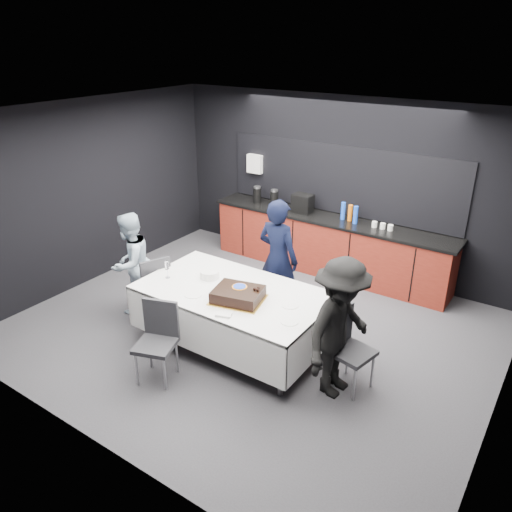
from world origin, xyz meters
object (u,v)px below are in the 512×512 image
at_px(champagne_flute, 167,266).
at_px(person_right, 340,329).
at_px(chair_right, 347,343).
at_px(party_table, 233,300).
at_px(person_left, 131,263).
at_px(chair_near, 158,335).
at_px(chair_left, 154,283).
at_px(person_center, 278,259).
at_px(cake_assembly, 238,295).
at_px(plate_stack, 210,274).

distance_m(champagne_flute, person_right, 2.37).
distance_m(chair_right, person_right, 0.32).
bearing_deg(party_table, person_left, -177.76).
relative_size(party_table, chair_near, 2.51).
height_order(chair_right, chair_near, same).
distance_m(person_left, person_right, 3.19).
xyz_separation_m(chair_left, person_center, (1.33, 1.05, 0.31)).
height_order(champagne_flute, person_left, person_left).
height_order(party_table, champagne_flute, champagne_flute).
distance_m(chair_left, chair_near, 1.31).
distance_m(cake_assembly, chair_near, 1.02).
height_order(person_center, person_right, person_center).
xyz_separation_m(champagne_flute, person_left, (-0.83, 0.13, -0.22)).
distance_m(chair_right, chair_near, 2.11).
bearing_deg(party_table, person_right, -3.53).
xyz_separation_m(chair_near, person_left, (-1.38, 0.90, 0.19)).
bearing_deg(chair_right, chair_near, -150.18).
relative_size(chair_right, person_center, 0.55).
relative_size(cake_assembly, plate_stack, 2.86).
xyz_separation_m(champagne_flute, chair_right, (2.39, 0.28, -0.40)).
distance_m(person_center, person_left, 2.05).
xyz_separation_m(party_table, person_center, (0.04, 0.97, 0.20)).
relative_size(party_table, plate_stack, 9.66).
relative_size(champagne_flute, chair_left, 0.24).
bearing_deg(chair_right, chair_left, -176.87).
xyz_separation_m(champagne_flute, chair_near, (0.56, -0.77, -0.40)).
distance_m(party_table, plate_stack, 0.49).
xyz_separation_m(party_table, plate_stack, (-0.44, 0.10, 0.19)).
xyz_separation_m(party_table, champagne_flute, (-0.89, -0.20, 0.30)).
height_order(cake_assembly, chair_left, cake_assembly).
xyz_separation_m(person_center, person_left, (-1.76, -1.04, -0.12)).
bearing_deg(chair_near, cake_assembly, 56.20).
xyz_separation_m(party_table, chair_near, (-0.34, -0.97, -0.11)).
bearing_deg(chair_left, chair_near, -43.19).
bearing_deg(plate_stack, chair_right, -0.71).
height_order(cake_assembly, person_right, person_right).
relative_size(cake_assembly, champagne_flute, 3.06).
xyz_separation_m(chair_left, chair_near, (0.96, -0.90, 0.00)).
bearing_deg(plate_stack, chair_left, -168.28).
bearing_deg(champagne_flute, plate_stack, 33.72).
bearing_deg(chair_near, person_left, 146.86).
height_order(chair_left, person_left, person_left).
distance_m(chair_right, person_center, 1.73).
height_order(chair_near, person_center, person_center).
xyz_separation_m(party_table, person_left, (-1.72, -0.07, 0.08)).
xyz_separation_m(plate_stack, person_right, (1.91, -0.19, -0.03)).
height_order(plate_stack, chair_near, chair_near).
xyz_separation_m(chair_left, person_left, (-0.43, 0.01, 0.19)).
height_order(cake_assembly, person_center, person_center).
relative_size(plate_stack, chair_near, 0.26).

